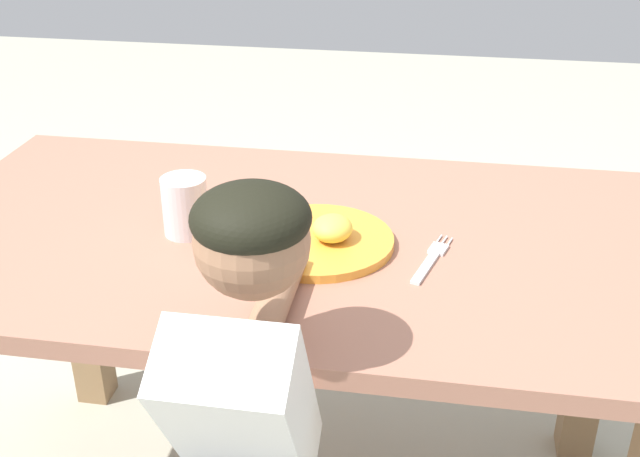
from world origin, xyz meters
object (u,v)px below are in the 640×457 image
spoon (225,230)px  drinking_cup (185,206)px  fork (431,259)px  plate (318,238)px

spoon → drinking_cup: 0.09m
spoon → fork: bearing=-100.8°
plate → spoon: (-0.18, 0.01, -0.01)m
fork → spoon: (-0.38, 0.04, 0.01)m
plate → drinking_cup: (-0.25, 0.01, 0.04)m
spoon → drinking_cup: drinking_cup is taller
spoon → drinking_cup: (-0.07, -0.01, 0.05)m
spoon → plate: bearing=-99.0°
fork → drinking_cup: size_ratio=1.65×
plate → drinking_cup: size_ratio=2.50×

